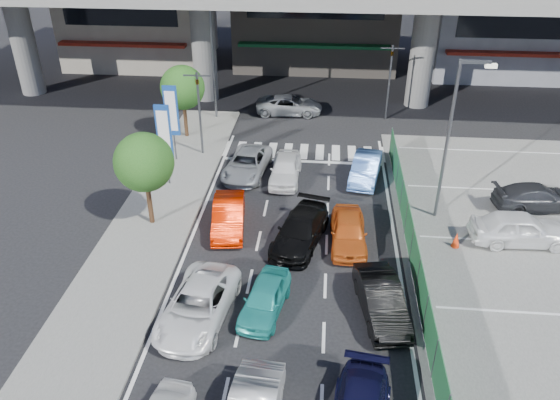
# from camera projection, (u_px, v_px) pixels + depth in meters

# --- Properties ---
(ground) EXTENTS (120.00, 120.00, 0.00)m
(ground) POSITION_uv_depth(u_px,v_px,m) (287.00, 284.00, 22.96)
(ground) COLOR black
(ground) RESTS_ON ground
(parking_lot) EXTENTS (12.00, 28.00, 0.06)m
(parking_lot) POSITION_uv_depth(u_px,v_px,m) (542.00, 269.00, 23.80)
(parking_lot) COLOR #5D5D5A
(parking_lot) RESTS_ON ground
(sidewalk_left) EXTENTS (4.00, 30.00, 0.12)m
(sidewalk_left) POSITION_uv_depth(u_px,v_px,m) (153.00, 223.00, 26.92)
(sidewalk_left) COLOR #5D5D5A
(sidewalk_left) RESTS_ON ground
(fence_run) EXTENTS (0.16, 22.00, 1.80)m
(fence_run) POSITION_uv_depth(u_px,v_px,m) (415.00, 259.00, 22.95)
(fence_run) COLOR #216235
(fence_run) RESTS_ON ground
(traffic_light_left) EXTENTS (1.60, 1.24, 5.20)m
(traffic_light_left) POSITION_uv_depth(u_px,v_px,m) (198.00, 93.00, 31.76)
(traffic_light_left) COLOR #595B60
(traffic_light_left) RESTS_ON ground
(traffic_light_right) EXTENTS (1.60, 1.24, 5.20)m
(traffic_light_right) POSITION_uv_depth(u_px,v_px,m) (391.00, 64.00, 36.84)
(traffic_light_right) COLOR #595B60
(traffic_light_right) RESTS_ON ground
(street_lamp_right) EXTENTS (1.65, 0.22, 8.00)m
(street_lamp_right) POSITION_uv_depth(u_px,v_px,m) (453.00, 129.00, 25.13)
(street_lamp_right) COLOR #595B60
(street_lamp_right) RESTS_ON ground
(street_lamp_left) EXTENTS (1.65, 0.22, 8.00)m
(street_lamp_left) POSITION_uv_depth(u_px,v_px,m) (215.00, 51.00, 36.49)
(street_lamp_left) COLOR #595B60
(street_lamp_left) RESTS_ON ground
(signboard_near) EXTENTS (0.80, 0.14, 4.70)m
(signboard_near) POSITION_uv_depth(u_px,v_px,m) (164.00, 134.00, 28.84)
(signboard_near) COLOR #595B60
(signboard_near) RESTS_ON ground
(signboard_far) EXTENTS (0.80, 0.14, 4.70)m
(signboard_far) POSITION_uv_depth(u_px,v_px,m) (172.00, 113.00, 31.44)
(signboard_far) COLOR #595B60
(signboard_far) RESTS_ON ground
(tree_near) EXTENTS (2.80, 2.80, 4.80)m
(tree_near) POSITION_uv_depth(u_px,v_px,m) (144.00, 163.00, 25.23)
(tree_near) COLOR #382314
(tree_near) RESTS_ON ground
(tree_far) EXTENTS (2.80, 2.80, 4.80)m
(tree_far) POSITION_uv_depth(u_px,v_px,m) (183.00, 88.00, 34.31)
(tree_far) COLOR #382314
(tree_far) RESTS_ON ground
(sedan_white_mid_left) EXTENTS (2.86, 5.14, 1.36)m
(sedan_white_mid_left) POSITION_uv_depth(u_px,v_px,m) (198.00, 305.00, 20.80)
(sedan_white_mid_left) COLOR white
(sedan_white_mid_left) RESTS_ON ground
(taxi_teal_mid) EXTENTS (2.07, 3.82, 1.23)m
(taxi_teal_mid) POSITION_uv_depth(u_px,v_px,m) (265.00, 298.00, 21.23)
(taxi_teal_mid) COLOR teal
(taxi_teal_mid) RESTS_ON ground
(hatch_black_mid_right) EXTENTS (2.17, 4.38, 1.38)m
(hatch_black_mid_right) POSITION_uv_depth(u_px,v_px,m) (381.00, 300.00, 21.04)
(hatch_black_mid_right) COLOR black
(hatch_black_mid_right) RESTS_ON ground
(taxi_orange_left) EXTENTS (1.98, 4.34, 1.38)m
(taxi_orange_left) POSITION_uv_depth(u_px,v_px,m) (229.00, 216.00, 26.30)
(taxi_orange_left) COLOR red
(taxi_orange_left) RESTS_ON ground
(sedan_black_mid) EXTENTS (2.96, 4.99, 1.36)m
(sedan_black_mid) POSITION_uv_depth(u_px,v_px,m) (300.00, 230.00, 25.24)
(sedan_black_mid) COLOR black
(sedan_black_mid) RESTS_ON ground
(taxi_orange_right) EXTENTS (1.73, 4.09, 1.38)m
(taxi_orange_right) POSITION_uv_depth(u_px,v_px,m) (348.00, 231.00, 25.15)
(taxi_orange_right) COLOR #CE571A
(taxi_orange_right) RESTS_ON ground
(wagon_silver_front_left) EXTENTS (2.67, 4.86, 1.29)m
(wagon_silver_front_left) POSITION_uv_depth(u_px,v_px,m) (247.00, 164.00, 31.20)
(wagon_silver_front_left) COLOR #A7AAAE
(wagon_silver_front_left) RESTS_ON ground
(sedan_white_front_mid) EXTENTS (1.71, 4.08, 1.38)m
(sedan_white_front_mid) POSITION_uv_depth(u_px,v_px,m) (285.00, 169.00, 30.56)
(sedan_white_front_mid) COLOR white
(sedan_white_front_mid) RESTS_ON ground
(kei_truck_front_right) EXTENTS (2.14, 4.32, 1.36)m
(kei_truck_front_right) POSITION_uv_depth(u_px,v_px,m) (366.00, 168.00, 30.63)
(kei_truck_front_right) COLOR #5484D9
(kei_truck_front_right) RESTS_ON ground
(crossing_wagon_silver) EXTENTS (4.82, 2.34, 1.32)m
(crossing_wagon_silver) POSITION_uv_depth(u_px,v_px,m) (289.00, 105.00, 39.32)
(crossing_wagon_silver) COLOR #989CA0
(crossing_wagon_silver) RESTS_ON ground
(parked_sedan_white) EXTENTS (4.57, 2.00, 1.53)m
(parked_sedan_white) POSITION_uv_depth(u_px,v_px,m) (520.00, 228.00, 25.10)
(parked_sedan_white) COLOR white
(parked_sedan_white) RESTS_ON parking_lot
(parked_sedan_dgrey) EXTENTS (4.63, 2.37, 1.29)m
(parked_sedan_dgrey) POSITION_uv_depth(u_px,v_px,m) (537.00, 197.00, 27.83)
(parked_sedan_dgrey) COLOR #2B2C30
(parked_sedan_dgrey) RESTS_ON parking_lot
(traffic_cone) EXTENTS (0.51, 0.51, 0.74)m
(traffic_cone) POSITION_uv_depth(u_px,v_px,m) (456.00, 240.00, 25.01)
(traffic_cone) COLOR #F3340D
(traffic_cone) RESTS_ON parking_lot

